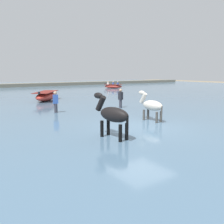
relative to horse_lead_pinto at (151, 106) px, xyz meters
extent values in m
plane|color=#84755B|center=(-1.29, -0.73, -1.07)|extent=(120.00, 120.00, 0.00)
cube|color=slate|center=(-1.29, 9.27, -0.91)|extent=(90.00, 90.00, 0.32)
ellipsoid|color=beige|center=(0.00, -0.07, 0.04)|extent=(0.49, 1.29, 0.51)
cylinder|color=#45423C|center=(-0.17, 0.37, -0.64)|extent=(0.12, 0.12, 0.86)
cylinder|color=#45423C|center=(0.14, 0.38, -0.64)|extent=(0.12, 0.12, 0.86)
cylinder|color=#45423C|center=(-0.13, -0.52, -0.64)|extent=(0.12, 0.12, 0.86)
cylinder|color=#45423C|center=(0.18, -0.51, -0.64)|extent=(0.12, 0.12, 0.86)
cylinder|color=beige|center=(-0.03, 0.60, 0.36)|extent=(0.22, 0.48, 0.58)
ellipsoid|color=beige|center=(-0.03, 0.72, 0.63)|extent=(0.20, 0.44, 0.22)
cylinder|color=#45423C|center=(0.03, -0.67, -0.19)|extent=(0.08, 0.08, 0.55)
ellipsoid|color=black|center=(-3.41, -1.64, 0.15)|extent=(0.72, 1.46, 0.56)
cylinder|color=black|center=(-3.67, -1.19, -0.60)|extent=(0.13, 0.13, 0.95)
cylinder|color=black|center=(-3.34, -1.13, -0.60)|extent=(0.13, 0.13, 0.95)
cylinder|color=black|center=(-3.49, -2.15, -0.60)|extent=(0.13, 0.13, 0.95)
cylinder|color=black|center=(-3.16, -2.09, -0.60)|extent=(0.13, 0.13, 0.95)
cylinder|color=black|center=(-3.54, -0.92, 0.50)|extent=(0.31, 0.54, 0.64)
ellipsoid|color=black|center=(-3.57, -0.78, 0.79)|extent=(0.28, 0.51, 0.24)
cylinder|color=black|center=(-3.30, -2.29, -0.11)|extent=(0.09, 0.09, 0.60)
ellipsoid|color=#BC382D|center=(12.61, 21.95, -0.48)|extent=(2.41, 2.91, 0.54)
cube|color=maroon|center=(12.61, 21.95, -0.19)|extent=(2.31, 2.79, 0.04)
cube|color=black|center=(11.85, 23.08, -0.12)|extent=(0.20, 0.19, 0.18)
cube|color=#3356A8|center=(12.98, 21.23, -0.02)|extent=(0.29, 0.32, 0.30)
sphere|color=tan|center=(12.98, 21.23, 0.22)|extent=(0.18, 0.18, 0.18)
cube|color=#3356A8|center=(12.59, 21.93, -0.02)|extent=(0.29, 0.32, 0.30)
sphere|color=beige|center=(12.59, 21.93, 0.22)|extent=(0.18, 0.18, 0.18)
cube|color=white|center=(12.05, 22.53, -0.02)|extent=(0.29, 0.32, 0.30)
sphere|color=beige|center=(12.05, 22.53, 0.22)|extent=(0.18, 0.18, 0.18)
ellipsoid|color=#BC382D|center=(-1.43, 11.74, -0.38)|extent=(3.31, 3.88, 0.73)
cube|color=maroon|center=(-1.43, 11.74, 0.00)|extent=(3.17, 3.73, 0.04)
cube|color=black|center=(-2.49, 10.24, 0.07)|extent=(0.20, 0.19, 0.18)
cylinder|color=#383842|center=(1.44, 4.63, -0.63)|extent=(0.20, 0.20, 0.88)
cube|color=#232328|center=(1.44, 4.63, 0.08)|extent=(0.22, 0.33, 0.54)
sphere|color=tan|center=(1.44, 4.63, 0.46)|extent=(0.20, 0.20, 0.20)
cylinder|color=#383842|center=(-3.08, 5.13, -0.63)|extent=(0.20, 0.20, 0.88)
cube|color=#3356A8|center=(-3.08, 5.13, 0.08)|extent=(0.37, 0.30, 0.54)
sphere|color=tan|center=(-3.08, 5.13, 0.46)|extent=(0.20, 0.20, 0.20)
cube|color=#706B5B|center=(-1.29, 33.79, -0.63)|extent=(80.00, 2.40, 0.89)
camera|label=1|loc=(-8.36, -8.85, 1.70)|focal=38.67mm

